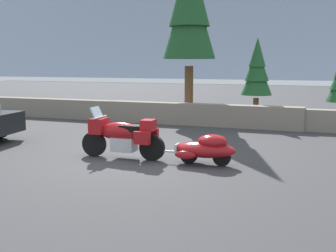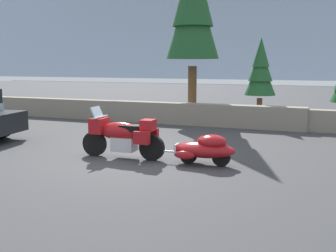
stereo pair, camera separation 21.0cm
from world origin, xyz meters
TOP-DOWN VIEW (x-y plane):
  - ground_plane at (0.00, 0.00)m, footprint 80.00×80.00m
  - stone_guard_wall at (-0.35, 6.17)m, footprint 24.00×0.61m
  - distant_ridgeline at (0.00, 96.17)m, footprint 240.00×80.00m
  - touring_motorcycle at (-0.24, -0.21)m, footprint 2.31×0.79m
  - car_shaped_trailer at (1.97, -0.13)m, footprint 2.21×0.80m
  - pine_tree_tall at (-0.88, 7.43)m, footprint 2.24×2.24m
  - pine_tree_secondary at (1.95, 7.89)m, footprint 1.29×1.29m

SIDE VIEW (x-z plane):
  - ground_plane at x=0.00m, z-range 0.00..0.00m
  - car_shaped_trailer at x=1.97m, z-range 0.03..0.79m
  - stone_guard_wall at x=-0.35m, z-range -0.01..0.86m
  - touring_motorcycle at x=-0.24m, z-range -0.04..1.29m
  - pine_tree_secondary at x=1.95m, z-range 0.44..3.98m
  - pine_tree_tall at x=-0.88m, z-range 1.03..9.19m
  - distant_ridgeline at x=0.00m, z-range 0.00..16.00m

